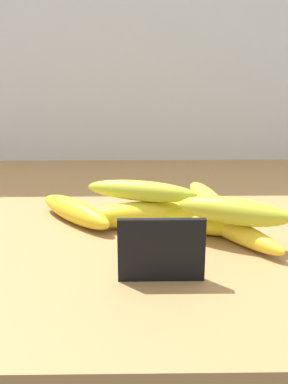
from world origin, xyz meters
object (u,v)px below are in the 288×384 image
banana_0 (168,205)px  banana_6 (233,211)px  banana_1 (233,230)px  banana_5 (76,211)px  banana_2 (145,215)px  banana_3 (210,202)px  banana_7 (141,191)px  chalkboard_sign (161,252)px  banana_4 (194,222)px

banana_0 → banana_6: 14.99cm
banana_1 → banana_5: banana_5 is taller
banana_2 → banana_3: (11.10, 6.21, -0.27)cm
banana_0 → banana_5: bearing=-170.2°
banana_0 → banana_3: bearing=9.0°
banana_3 → banana_6: (1.55, -12.90, 3.33)cm
banana_5 → banana_7: (10.68, -1.80, 4.00)cm
banana_1 → banana_7: size_ratio=1.10×
banana_1 → banana_7: 15.58cm
chalkboard_sign → banana_1: (11.43, 12.16, -2.25)cm
banana_1 → banana_7: banana_7 is taller
banana_0 → banana_7: 7.56cm
banana_0 → banana_2: size_ratio=1.02×
chalkboard_sign → banana_2: bearing=95.4°
banana_0 → banana_3: size_ratio=0.98×
banana_4 → banana_1: bearing=-28.7°
banana_0 → banana_2: bearing=-128.1°
banana_5 → banana_7: size_ratio=0.95×
banana_0 → banana_7: banana_7 is taller
banana_3 → banana_7: size_ratio=1.13×
banana_1 → banana_5: 25.63cm
banana_1 → banana_6: bearing=-108.0°
banana_6 → banana_7: 15.20cm
banana_6 → chalkboard_sign: bearing=-135.5°
banana_0 → banana_6: bearing=-53.6°
banana_4 → chalkboard_sign: bearing=-110.9°
banana_0 → banana_4: size_ratio=1.19×
banana_1 → banana_2: banana_2 is taller
banana_0 → banana_4: (3.50, -7.33, -0.14)cm
banana_5 → banana_3: bearing=9.6°
banana_1 → banana_3: banana_3 is taller
banana_0 → banana_2: (-3.98, -5.08, 0.25)cm
banana_2 → banana_4: 7.81cm
banana_7 → banana_4: bearing=-19.5°
chalkboard_sign → banana_4: (5.81, 15.23, -2.11)cm
banana_0 → banana_5: same height
chalkboard_sign → banana_0: (2.31, 22.56, -1.97)cm
banana_3 → banana_6: 13.41cm
banana_5 → banana_6: banana_6 is taller
banana_5 → banana_6: size_ratio=1.02×
banana_1 → banana_7: (-13.74, 5.95, 4.28)cm
banana_7 → banana_5: bearing=170.4°
banana_0 → banana_5: 15.53cm
chalkboard_sign → banana_7: size_ratio=0.62×
banana_2 → banana_4: size_ratio=1.17×
banana_7 → banana_1: bearing=-23.4°
banana_4 → banana_5: banana_5 is taller
banana_1 → banana_4: banana_4 is taller
banana_2 → banana_4: banana_2 is taller
banana_0 → banana_4: bearing=-64.5°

